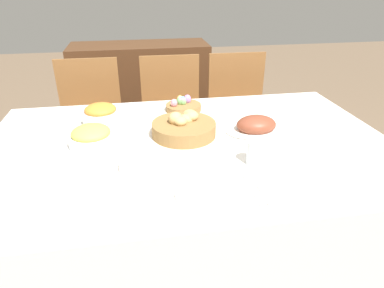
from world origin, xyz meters
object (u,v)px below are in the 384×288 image
Objects in this scene: chair_far_right at (239,115)px; dinner_plate at (210,193)px; chair_far_center at (173,119)px; ham_platter at (256,126)px; pineapple_bowl at (91,137)px; spoon at (260,188)px; egg_basket at (183,106)px; carrot_bowl at (101,115)px; sideboard at (142,95)px; drinking_cup at (255,152)px; butter_dish at (135,165)px; bread_basket at (184,127)px; chair_far_left at (92,125)px; fork at (167,198)px; knife at (252,189)px.

dinner_plate is (-0.51, -1.32, 0.27)m from chair_far_right.
chair_far_center is 3.13× the size of ham_platter.
pineapple_bowl is 0.63m from dinner_plate.
egg_basket is at bearing 101.06° from spoon.
chair_far_center reaches higher than carrot_bowl.
pineapple_bowl is 0.76m from spoon.
egg_basket is 0.45m from carrot_bowl.
sideboard reaches higher than spoon.
drinking_cup is (-0.29, -1.14, 0.31)m from chair_far_right.
egg_basket is at bearing 65.05° from butter_dish.
egg_basket is 0.66m from butter_dish.
chair_far_right is 1.44m from dinner_plate.
chair_far_right is at bearing 76.06° from spoon.
butter_dish is (-0.23, -0.27, -0.02)m from bread_basket.
ham_platter is 0.77m from carrot_bowl.
bread_basket is at bearing 6.61° from pineapple_bowl.
chair_far_right is 1.32m from pineapple_bowl.
chair_far_left is 7.80× the size of butter_dish.
chair_far_center reaches higher than bread_basket.
bread_basket is 1.54× the size of egg_basket.
chair_far_right is 0.79× the size of sideboard.
fork is at bearing -57.44° from pineapple_bowl.
pineapple_bowl is at bearing 144.30° from spoon.
bread_basket is at bearing 74.78° from fork.
carrot_bowl reaches higher than fork.
chair_far_left is at bearing 105.20° from butter_dish.
ham_platter is (0.35, -0.02, -0.01)m from bread_basket.
carrot_bowl is at bearing 163.37° from ham_platter.
drinking_cup reaches higher than egg_basket.
chair_far_center reaches higher than pineapple_bowl.
ham_platter reaches higher than knife.
dinner_plate is (0.17, -2.05, 0.31)m from sideboard.
egg_basket and ham_platter have the same top height.
bread_basket is 1.55× the size of knife.
ham_platter is 1.53× the size of fork.
dinner_plate is 2.54× the size of drinking_cup.
chair_far_left is 1.00× the size of chair_far_center.
chair_far_center is at bearing 100.10° from drinking_cup.
bread_basket is at bearing -56.42° from chair_far_left.
spoon is at bearing -103.06° from chair_far_right.
chair_far_left is 1.02m from bread_basket.
bread_basket reaches higher than carrot_bowl.
chair_far_center is 0.79× the size of sideboard.
egg_basket is at bearing -133.30° from chair_far_right.
drinking_cup reaches higher than ham_platter.
chair_far_right reaches higher than drinking_cup.
knife is (-0.36, -1.32, 0.26)m from chair_far_right.
ham_platter is 0.51m from knife.
egg_basket is 0.83m from knife.
sideboard is 2.11m from spoon.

